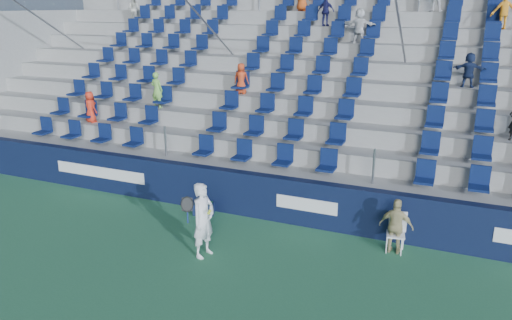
{
  "coord_description": "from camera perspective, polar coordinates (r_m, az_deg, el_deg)",
  "views": [
    {
      "loc": [
        4.89,
        -8.22,
        5.45
      ],
      "look_at": [
        0.2,
        2.8,
        1.7
      ],
      "focal_mm": 35.0,
      "sensor_mm": 36.0,
      "label": 1
    }
  ],
  "objects": [
    {
      "name": "ground",
      "position": [
        11.01,
        -6.84,
        -12.42
      ],
      "size": [
        70.0,
        70.0,
        0.0
      ],
      "primitive_type": "plane",
      "color": "#32754C",
      "rests_on": "ground"
    },
    {
      "name": "sponsor_wall",
      "position": [
        13.3,
        -0.19,
        -4.01
      ],
      "size": [
        24.0,
        0.32,
        1.2
      ],
      "color": "#0E1634",
      "rests_on": "ground"
    },
    {
      "name": "grandstand",
      "position": [
        17.49,
        6.45,
        6.35
      ],
      "size": [
        24.0,
        8.17,
        6.63
      ],
      "color": "#989893",
      "rests_on": "ground"
    },
    {
      "name": "tennis_player",
      "position": [
        11.22,
        -6.04,
        -6.83
      ],
      "size": [
        0.69,
        0.7,
        1.73
      ],
      "color": "white",
      "rests_on": "ground"
    },
    {
      "name": "line_judge_chair",
      "position": [
        11.98,
        15.78,
        -7.58
      ],
      "size": [
        0.46,
        0.48,
        0.92
      ],
      "color": "white",
      "rests_on": "ground"
    },
    {
      "name": "line_judge",
      "position": [
        11.8,
        15.73,
        -7.31
      ],
      "size": [
        0.78,
        0.35,
        1.31
      ],
      "primitive_type": "imported",
      "rotation": [
        0.0,
        0.0,
        3.11
      ],
      "color": "tan",
      "rests_on": "ground"
    },
    {
      "name": "ball_bin",
      "position": [
        13.67,
        -5.98,
        -5.44
      ],
      "size": [
        0.65,
        0.53,
        0.31
      ],
      "color": "#101B3D",
      "rests_on": "ground"
    }
  ]
}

